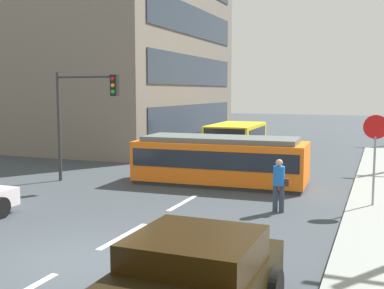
{
  "coord_description": "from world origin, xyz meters",
  "views": [
    {
      "loc": [
        6.14,
        -8.58,
        3.76
      ],
      "look_at": [
        -0.6,
        8.34,
        1.72
      ],
      "focal_mm": 44.74,
      "sensor_mm": 36.0,
      "label": 1
    }
  ],
  "objects": [
    {
      "name": "city_bus",
      "position": [
        -1.65,
        17.85,
        1.07
      ],
      "size": [
        2.69,
        5.16,
        1.88
      ],
      "color": "gold",
      "rests_on": "ground"
    },
    {
      "name": "lane_stripe_1",
      "position": [
        0.0,
        2.0,
        0.01
      ],
      "size": [
        0.16,
        2.4,
        0.01
      ],
      "primitive_type": "cube",
      "color": "silver",
      "rests_on": "ground"
    },
    {
      "name": "traffic_light_mast",
      "position": [
        -5.19,
        7.85,
        3.21
      ],
      "size": [
        2.92,
        0.33,
        4.53
      ],
      "color": "#333333",
      "rests_on": "ground"
    },
    {
      "name": "pedestrian_crossing",
      "position": [
        3.25,
        5.97,
        0.94
      ],
      "size": [
        0.51,
        0.36,
        1.67
      ],
      "color": "#323B4A",
      "rests_on": "ground"
    },
    {
      "name": "lane_stripe_3",
      "position": [
        0.0,
        15.66,
        0.01
      ],
      "size": [
        0.16,
        2.4,
        0.01
      ],
      "primitive_type": "cube",
      "color": "silver",
      "rests_on": "ground"
    },
    {
      "name": "lane_stripe_4",
      "position": [
        0.0,
        21.66,
        0.01
      ],
      "size": [
        0.16,
        2.4,
        0.01
      ],
      "primitive_type": "cube",
      "color": "silver",
      "rests_on": "ground"
    },
    {
      "name": "streetcar_tram",
      "position": [
        0.11,
        9.66,
        1.0
      ],
      "size": [
        6.99,
        2.86,
        1.94
      ],
      "color": "orange",
      "rests_on": "ground"
    },
    {
      "name": "corner_building",
      "position": [
        -13.55,
        21.52,
        6.4
      ],
      "size": [
        15.91,
        16.62,
        12.8
      ],
      "color": "slate",
      "rests_on": "ground"
    },
    {
      "name": "stop_sign",
      "position": [
        5.97,
        7.46,
        2.19
      ],
      "size": [
        0.76,
        0.07,
        2.88
      ],
      "color": "gray",
      "rests_on": "sidewalk_curb_right"
    },
    {
      "name": "ground_plane",
      "position": [
        0.0,
        10.0,
        0.0
      ],
      "size": [
        120.0,
        120.0,
        0.0
      ],
      "primitive_type": "plane",
      "color": "#394046"
    },
    {
      "name": "lane_stripe_2",
      "position": [
        0.0,
        6.0,
        0.01
      ],
      "size": [
        0.16,
        2.4,
        0.01
      ],
      "primitive_type": "cube",
      "color": "silver",
      "rests_on": "ground"
    }
  ]
}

